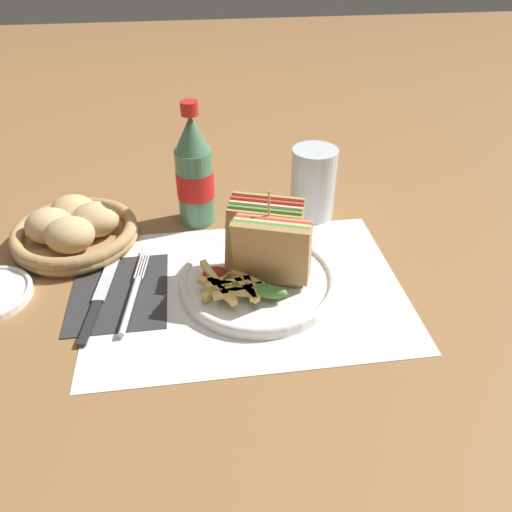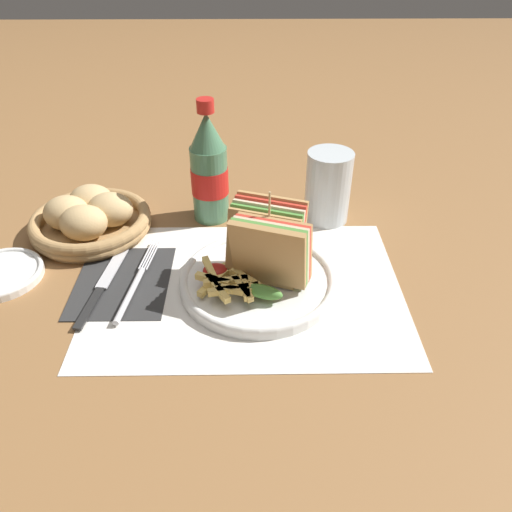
% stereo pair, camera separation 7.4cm
% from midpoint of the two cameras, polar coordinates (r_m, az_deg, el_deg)
% --- Properties ---
extents(ground_plane, '(4.00, 4.00, 0.00)m').
position_cam_midpoint_polar(ground_plane, '(0.73, -3.28, -4.54)').
color(ground_plane, olive).
extents(placemat, '(0.46, 0.33, 0.00)m').
position_cam_midpoint_polar(placemat, '(0.74, -3.92, -3.79)').
color(placemat, silver).
rests_on(placemat, ground_plane).
extents(plate_main, '(0.23, 0.23, 0.02)m').
position_cam_midpoint_polar(plate_main, '(0.74, -2.64, -2.88)').
color(plate_main, white).
rests_on(plate_main, ground_plane).
extents(club_sandwich, '(0.13, 0.14, 0.14)m').
position_cam_midpoint_polar(club_sandwich, '(0.70, -1.59, 1.06)').
color(club_sandwich, tan).
rests_on(club_sandwich, plate_main).
extents(fries_pile, '(0.09, 0.10, 0.02)m').
position_cam_midpoint_polar(fries_pile, '(0.70, -5.80, -3.45)').
color(fries_pile, '#E5C166').
rests_on(fries_pile, plate_main).
extents(ketchup_blob, '(0.04, 0.03, 0.01)m').
position_cam_midpoint_polar(ketchup_blob, '(0.73, -7.59, -2.09)').
color(ketchup_blob, maroon).
rests_on(ketchup_blob, plate_main).
extents(napkin, '(0.14, 0.17, 0.00)m').
position_cam_midpoint_polar(napkin, '(0.77, -18.05, -4.03)').
color(napkin, '#2D2D2D').
rests_on(napkin, ground_plane).
extents(fork, '(0.04, 0.20, 0.01)m').
position_cam_midpoint_polar(fork, '(0.74, -16.67, -4.47)').
color(fork, silver).
rests_on(fork, napkin).
extents(knife, '(0.04, 0.22, 0.00)m').
position_cam_midpoint_polar(knife, '(0.77, -19.94, -4.05)').
color(knife, black).
rests_on(knife, napkin).
extents(coke_bottle_near, '(0.06, 0.06, 0.21)m').
position_cam_midpoint_polar(coke_bottle_near, '(0.86, -9.51, 9.23)').
color(coke_bottle_near, '#4C7F5B').
rests_on(coke_bottle_near, ground_plane).
extents(glass_near, '(0.08, 0.08, 0.13)m').
position_cam_midpoint_polar(glass_near, '(0.88, 4.15, 8.22)').
color(glass_near, silver).
rests_on(glass_near, ground_plane).
extents(bread_basket, '(0.20, 0.20, 0.07)m').
position_cam_midpoint_polar(bread_basket, '(0.88, -22.32, 2.64)').
color(bread_basket, '#AD8451').
rests_on(bread_basket, ground_plane).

